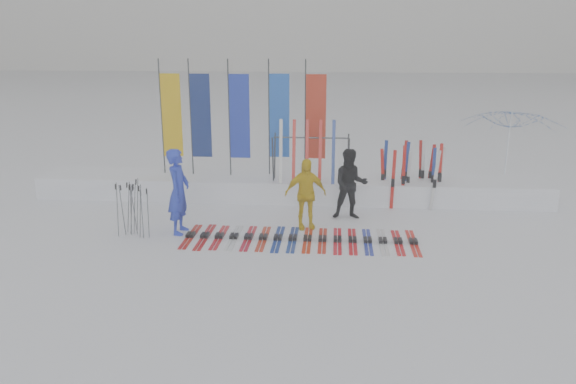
# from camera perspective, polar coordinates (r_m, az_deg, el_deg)

# --- Properties ---
(ground) EXTENTS (120.00, 120.00, 0.00)m
(ground) POSITION_cam_1_polar(r_m,az_deg,el_deg) (11.48, -1.67, -6.95)
(ground) COLOR white
(ground) RESTS_ON ground
(snow_bank) EXTENTS (14.00, 1.60, 0.60)m
(snow_bank) POSITION_cam_1_polar(r_m,az_deg,el_deg) (15.72, 0.18, 0.51)
(snow_bank) COLOR white
(snow_bank) RESTS_ON ground
(person_blue) EXTENTS (0.50, 0.74, 1.97)m
(person_blue) POSITION_cam_1_polar(r_m,az_deg,el_deg) (12.98, -11.05, 0.05)
(person_blue) COLOR #2236C7
(person_blue) RESTS_ON ground
(person_black) EXTENTS (0.89, 0.72, 1.75)m
(person_black) POSITION_cam_1_polar(r_m,az_deg,el_deg) (13.86, 6.36, 0.79)
(person_black) COLOR black
(person_black) RESTS_ON ground
(person_yellow) EXTENTS (1.05, 0.64, 1.68)m
(person_yellow) POSITION_cam_1_polar(r_m,az_deg,el_deg) (13.09, 1.78, -0.18)
(person_yellow) COLOR yellow
(person_yellow) RESTS_ON ground
(tent_canopy) EXTENTS (2.86, 2.91, 2.51)m
(tent_canopy) POSITION_cam_1_polar(r_m,az_deg,el_deg) (16.87, 21.46, 3.78)
(tent_canopy) COLOR white
(tent_canopy) RESTS_ON ground
(ski_row) EXTENTS (5.15, 1.69, 0.07)m
(ski_row) POSITION_cam_1_polar(r_m,az_deg,el_deg) (12.55, 1.26, -4.74)
(ski_row) COLOR #AF160E
(ski_row) RESTS_ON ground
(pole_cluster) EXTENTS (0.75, 0.64, 1.25)m
(pole_cluster) POSITION_cam_1_polar(r_m,az_deg,el_deg) (13.16, -15.45, -1.74)
(pole_cluster) COLOR #595B60
(pole_cluster) RESTS_ON ground
(feather_flags) EXTENTS (4.59, 0.24, 3.20)m
(feather_flags) POSITION_cam_1_polar(r_m,az_deg,el_deg) (15.66, -4.90, 7.66)
(feather_flags) COLOR #383A3F
(feather_flags) RESTS_ON ground
(ski_rack) EXTENTS (2.04, 0.80, 1.23)m
(ski_rack) POSITION_cam_1_polar(r_m,az_deg,el_deg) (15.05, 2.35, 4.04)
(ski_rack) COLOR #383A3F
(ski_rack) RESTS_ON ground
(upright_skis) EXTENTS (1.61, 1.07, 1.69)m
(upright_skis) POSITION_cam_1_polar(r_m,az_deg,el_deg) (15.49, 12.97, 1.76)
(upright_skis) COLOR navy
(upright_skis) RESTS_ON ground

